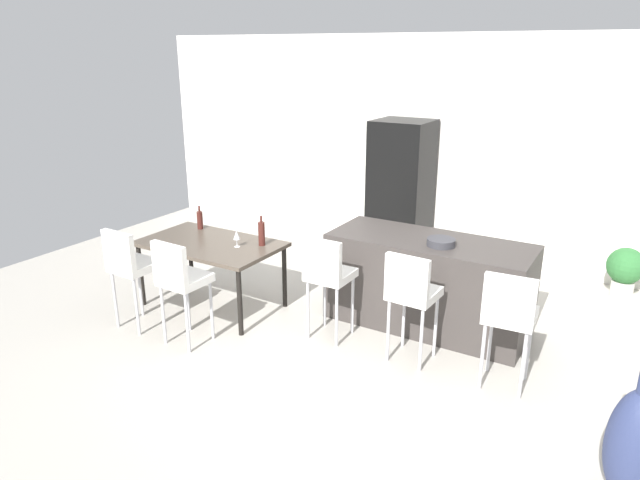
{
  "coord_description": "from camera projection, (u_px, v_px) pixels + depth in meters",
  "views": [
    {
      "loc": [
        2.11,
        -4.17,
        2.72
      ],
      "look_at": [
        -0.75,
        0.58,
        0.85
      ],
      "focal_mm": 32.16,
      "sensor_mm": 36.0,
      "label": 1
    }
  ],
  "objects": [
    {
      "name": "kitchen_island",
      "position": [
        428.0,
        283.0,
        5.79
      ],
      "size": [
        2.0,
        0.8,
        0.92
      ],
      "primitive_type": "cube",
      "color": "#383330",
      "rests_on": "ground_plane"
    },
    {
      "name": "dining_chair_far",
      "position": [
        180.0,
        276.0,
        5.32
      ],
      "size": [
        0.42,
        0.42,
        1.05
      ],
      "color": "white",
      "rests_on": "ground_plane"
    },
    {
      "name": "fruit_bowl",
      "position": [
        441.0,
        242.0,
        5.46
      ],
      "size": [
        0.27,
        0.27,
        0.07
      ],
      "primitive_type": "cylinder",
      "color": "#333338",
      "rests_on": "kitchen_island"
    },
    {
      "name": "back_wall",
      "position": [
        473.0,
        151.0,
        7.39
      ],
      "size": [
        10.0,
        0.12,
        2.9
      ],
      "primitive_type": "cube",
      "color": "silver",
      "rests_on": "ground_plane"
    },
    {
      "name": "wine_bottle_middle",
      "position": [
        262.0,
        233.0,
        5.99
      ],
      "size": [
        0.07,
        0.07,
        0.32
      ],
      "color": "#471E19",
      "rests_on": "dining_table"
    },
    {
      "name": "dining_chair_near",
      "position": [
        130.0,
        263.0,
        5.65
      ],
      "size": [
        0.41,
        0.41,
        1.05
      ],
      "color": "white",
      "rests_on": "ground_plane"
    },
    {
      "name": "bar_chair_left",
      "position": [
        327.0,
        272.0,
        5.43
      ],
      "size": [
        0.4,
        0.4,
        1.05
      ],
      "color": "white",
      "rests_on": "ground_plane"
    },
    {
      "name": "wine_bottle_right",
      "position": [
        200.0,
        220.0,
        6.55
      ],
      "size": [
        0.07,
        0.07,
        0.27
      ],
      "color": "#471E19",
      "rests_on": "dining_table"
    },
    {
      "name": "bar_chair_middle",
      "position": [
        411.0,
        291.0,
        5.01
      ],
      "size": [
        0.42,
        0.42,
        1.05
      ],
      "color": "white",
      "rests_on": "ground_plane"
    },
    {
      "name": "dining_table",
      "position": [
        211.0,
        248.0,
        6.15
      ],
      "size": [
        1.49,
        0.89,
        0.74
      ],
      "color": "#4C4238",
      "rests_on": "ground_plane"
    },
    {
      "name": "potted_plant",
      "position": [
        625.0,
        270.0,
        6.41
      ],
      "size": [
        0.41,
        0.41,
        0.61
      ],
      "color": "beige",
      "rests_on": "ground_plane"
    },
    {
      "name": "floor_vase",
      "position": [
        635.0,
        444.0,
        3.51
      ],
      "size": [
        0.34,
        0.34,
        1.05
      ],
      "color": "navy",
      "rests_on": "ground_plane"
    },
    {
      "name": "refrigerator",
      "position": [
        401.0,
        190.0,
        7.59
      ],
      "size": [
        0.72,
        0.68,
        1.84
      ],
      "primitive_type": "cube",
      "color": "black",
      "rests_on": "ground_plane"
    },
    {
      "name": "wine_glass_left",
      "position": [
        237.0,
        236.0,
        5.94
      ],
      "size": [
        0.07,
        0.07,
        0.17
      ],
      "color": "silver",
      "rests_on": "dining_table"
    },
    {
      "name": "bar_chair_right",
      "position": [
        509.0,
        312.0,
        4.6
      ],
      "size": [
        0.43,
        0.43,
        1.05
      ],
      "color": "white",
      "rests_on": "ground_plane"
    },
    {
      "name": "ground_plane",
      "position": [
        357.0,
        358.0,
        5.29
      ],
      "size": [
        10.0,
        10.0,
        0.0
      ],
      "primitive_type": "plane",
      "color": "#ADA89E"
    }
  ]
}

